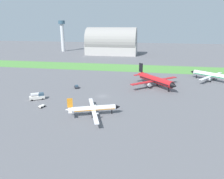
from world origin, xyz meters
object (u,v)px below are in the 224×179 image
object	(u,v)px
airplane_foreground_turboprop	(93,109)
pushback_tug_near_gate	(77,87)
airplane_parked_jet_far	(211,75)
airplane_midfield_jet	(155,80)
fuel_truck_midfield	(37,96)
control_tower	(62,33)
baggage_cart_by_runway	(42,106)

from	to	relation	value
airplane_foreground_turboprop	pushback_tug_near_gate	distance (m)	36.26
airplane_parked_jet_far	airplane_midfield_jet	bearing A→B (deg)	67.27
airplane_foreground_turboprop	fuel_truck_midfield	xyz separation A→B (m)	(-29.34, 11.80, -1.07)
airplane_midfield_jet	control_tower	bearing A→B (deg)	177.65
fuel_truck_midfield	baggage_cart_by_runway	xyz separation A→B (m)	(6.57, -8.30, -1.01)
pushback_tug_near_gate	fuel_truck_midfield	distance (m)	22.85
airplane_foreground_turboprop	airplane_midfield_jet	xyz separation A→B (m)	(23.09, 41.54, 1.33)
airplane_foreground_turboprop	baggage_cart_by_runway	xyz separation A→B (m)	(-22.77, 3.50, -2.08)
fuel_truck_midfield	control_tower	bearing A→B (deg)	77.75
pushback_tug_near_gate	baggage_cart_by_runway	bearing A→B (deg)	-36.28
control_tower	airplane_foreground_turboprop	bearing A→B (deg)	-63.91
airplane_foreground_turboprop	control_tower	size ratio (longest dim) A/B	0.63
baggage_cart_by_runway	airplane_foreground_turboprop	bearing A→B (deg)	-81.34
pushback_tug_near_gate	fuel_truck_midfield	world-z (taller)	fuel_truck_midfield
pushback_tug_near_gate	baggage_cart_by_runway	world-z (taller)	pushback_tug_near_gate
airplane_foreground_turboprop	airplane_parked_jet_far	distance (m)	82.67
control_tower	airplane_parked_jet_far	bearing A→B (deg)	-39.59
airplane_midfield_jet	control_tower	distance (m)	178.37
airplane_midfield_jet	pushback_tug_near_gate	bearing A→B (deg)	-117.37
pushback_tug_near_gate	control_tower	xyz separation A→B (m)	(-70.25, 148.37, 20.83)
airplane_parked_jet_far	airplane_midfield_jet	xyz separation A→B (m)	(-33.48, -18.74, 0.53)
airplane_foreground_turboprop	control_tower	distance (m)	201.21
airplane_midfield_jet	airplane_foreground_turboprop	bearing A→B (deg)	-70.19
baggage_cart_by_runway	airplane_midfield_jet	bearing A→B (deg)	-32.93
airplane_foreground_turboprop	airplane_midfield_jet	size ratio (longest dim) A/B	0.90
airplane_parked_jet_far	fuel_truck_midfield	distance (m)	98.66
airplane_midfield_jet	fuel_truck_midfield	world-z (taller)	airplane_midfield_jet
airplane_midfield_jet	pushback_tug_near_gate	xyz separation A→B (m)	(-40.92, -10.02, -3.06)
fuel_truck_midfield	baggage_cart_by_runway	world-z (taller)	fuel_truck_midfield
airplane_parked_jet_far	airplane_foreground_turboprop	bearing A→B (deg)	84.85
airplane_foreground_turboprop	control_tower	bearing A→B (deg)	95.20
airplane_parked_jet_far	pushback_tug_near_gate	size ratio (longest dim) A/B	5.68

